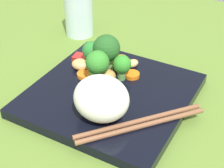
% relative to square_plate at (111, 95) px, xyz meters
% --- Properties ---
extents(ground_plane, '(1.10, 1.10, 0.02)m').
position_rel_square_plate_xyz_m(ground_plane, '(0.00, 0.00, -0.02)').
color(ground_plane, olive).
extents(square_plate, '(0.28, 0.28, 0.02)m').
position_rel_square_plate_xyz_m(square_plate, '(0.00, 0.00, 0.00)').
color(square_plate, black).
rests_on(square_plate, ground_plane).
extents(rice_mound, '(0.10, 0.09, 0.07)m').
position_rel_square_plate_xyz_m(rice_mound, '(-0.02, 0.07, 0.05)').
color(rice_mound, white).
rests_on(rice_mound, square_plate).
extents(broccoli_floret_0, '(0.04, 0.04, 0.06)m').
position_rel_square_plate_xyz_m(broccoli_floret_0, '(0.07, -0.05, 0.04)').
color(broccoli_floret_0, '#75B24A').
rests_on(broccoli_floret_0, square_plate).
extents(broccoli_floret_1, '(0.03, 0.03, 0.05)m').
position_rel_square_plate_xyz_m(broccoli_floret_1, '(0.00, -0.04, 0.04)').
color(broccoli_floret_1, '#5D994B').
rests_on(broccoli_floret_1, square_plate).
extents(broccoli_floret_2, '(0.04, 0.04, 0.07)m').
position_rel_square_plate_xyz_m(broccoli_floret_2, '(0.03, -0.01, 0.05)').
color(broccoli_floret_2, '#7AC150').
rests_on(broccoli_floret_2, square_plate).
extents(broccoli_floret_3, '(0.05, 0.05, 0.08)m').
position_rel_square_plate_xyz_m(broccoli_floret_3, '(0.04, -0.06, 0.06)').
color(broccoli_floret_3, '#84BD5D').
rests_on(broccoli_floret_3, square_plate).
extents(carrot_slice_0, '(0.03, 0.03, 0.01)m').
position_rel_square_plate_xyz_m(carrot_slice_0, '(0.03, -0.10, 0.01)').
color(carrot_slice_0, orange).
rests_on(carrot_slice_0, square_plate).
extents(carrot_slice_1, '(0.03, 0.03, 0.01)m').
position_rel_square_plate_xyz_m(carrot_slice_1, '(0.06, -0.02, 0.01)').
color(carrot_slice_1, orange).
rests_on(carrot_slice_1, square_plate).
extents(carrot_slice_2, '(0.03, 0.03, 0.01)m').
position_rel_square_plate_xyz_m(carrot_slice_2, '(-0.01, -0.06, 0.01)').
color(carrot_slice_2, orange).
rests_on(carrot_slice_2, square_plate).
extents(pepper_chunk_0, '(0.03, 0.03, 0.02)m').
position_rel_square_plate_xyz_m(pepper_chunk_0, '(0.04, -0.04, 0.02)').
color(pepper_chunk_0, red).
rests_on(pepper_chunk_0, square_plate).
extents(pepper_chunk_1, '(0.03, 0.03, 0.02)m').
position_rel_square_plate_xyz_m(pepper_chunk_1, '(0.06, -0.07, 0.02)').
color(pepper_chunk_1, red).
rests_on(pepper_chunk_1, square_plate).
extents(pepper_chunk_2, '(0.03, 0.03, 0.01)m').
position_rel_square_plate_xyz_m(pepper_chunk_2, '(0.10, -0.06, 0.02)').
color(pepper_chunk_2, red).
rests_on(pepper_chunk_2, square_plate).
extents(pepper_chunk_3, '(0.03, 0.03, 0.02)m').
position_rel_square_plate_xyz_m(pepper_chunk_3, '(0.08, -0.08, 0.02)').
color(pepper_chunk_3, red).
rests_on(pepper_chunk_3, square_plate).
extents(chicken_piece_0, '(0.03, 0.03, 0.01)m').
position_rel_square_plate_xyz_m(chicken_piece_0, '(0.00, -0.09, 0.02)').
color(chicken_piece_0, tan).
rests_on(chicken_piece_0, square_plate).
extents(chicken_piece_1, '(0.03, 0.02, 0.02)m').
position_rel_square_plate_xyz_m(chicken_piece_1, '(0.03, -0.08, 0.02)').
color(chicken_piece_1, tan).
rests_on(chicken_piece_1, square_plate).
extents(chicken_piece_2, '(0.05, 0.05, 0.03)m').
position_rel_square_plate_xyz_m(chicken_piece_2, '(0.07, -0.10, 0.02)').
color(chicken_piece_2, tan).
rests_on(chicken_piece_2, square_plate).
extents(chicken_piece_3, '(0.04, 0.04, 0.02)m').
position_rel_square_plate_xyz_m(chicken_piece_3, '(0.02, -0.02, 0.02)').
color(chicken_piece_3, '#C08F48').
rests_on(chicken_piece_3, square_plate).
extents(chicken_piece_4, '(0.04, 0.03, 0.02)m').
position_rel_square_plate_xyz_m(chicken_piece_4, '(0.08, -0.04, 0.02)').
color(chicken_piece_4, tan).
rests_on(chicken_piece_4, square_plate).
extents(chopstick_pair, '(0.16, 0.17, 0.01)m').
position_rel_square_plate_xyz_m(chopstick_pair, '(-0.08, 0.06, 0.01)').
color(chopstick_pair, brown).
rests_on(chopstick_pair, square_plate).
extents(drinking_glass, '(0.07, 0.07, 0.10)m').
position_rel_square_plate_xyz_m(drinking_glass, '(0.19, -0.19, 0.04)').
color(drinking_glass, silver).
rests_on(drinking_glass, ground_plane).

